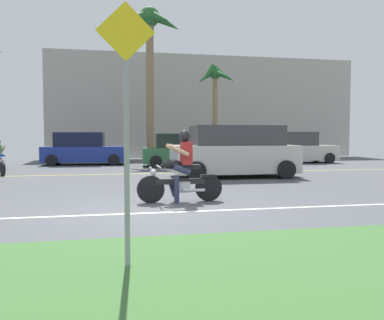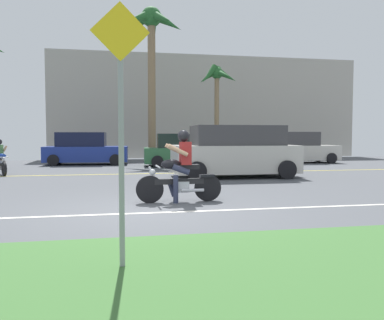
% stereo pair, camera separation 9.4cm
% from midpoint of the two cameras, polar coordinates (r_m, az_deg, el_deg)
% --- Properties ---
extents(ground, '(56.00, 30.00, 0.04)m').
position_cam_midpoint_polar(ground, '(11.09, -7.24, -4.41)').
color(ground, '#4C4F54').
extents(grass_median, '(56.00, 3.80, 0.06)m').
position_cam_midpoint_polar(grass_median, '(4.19, -0.24, -16.85)').
color(grass_median, '#3D6B33').
rests_on(grass_median, ground).
extents(lane_line_near, '(50.40, 0.12, 0.01)m').
position_cam_midpoint_polar(lane_line_near, '(7.98, -5.67, -7.28)').
color(lane_line_near, silver).
rests_on(lane_line_near, ground).
extents(lane_line_far, '(50.40, 0.12, 0.01)m').
position_cam_midpoint_polar(lane_line_far, '(16.06, -8.47, -1.91)').
color(lane_line_far, yellow).
rests_on(lane_line_far, ground).
extents(motorcyclist, '(1.92, 0.63, 1.60)m').
position_cam_midpoint_polar(motorcyclist, '(9.15, -1.39, -1.64)').
color(motorcyclist, black).
rests_on(motorcyclist, ground).
extents(suv_nearby, '(4.55, 2.29, 1.83)m').
position_cam_midpoint_polar(suv_nearby, '(14.78, 6.19, 1.11)').
color(suv_nearby, beige).
rests_on(suv_nearby, ground).
extents(parked_car_1, '(4.23, 2.07, 1.64)m').
position_cam_midpoint_polar(parked_car_1, '(21.71, -14.44, 1.40)').
color(parked_car_1, navy).
rests_on(parked_car_1, ground).
extents(parked_car_2, '(4.34, 2.02, 1.57)m').
position_cam_midpoint_polar(parked_car_2, '(20.02, -0.63, 1.26)').
color(parked_car_2, '#2D663D').
rests_on(parked_car_2, ground).
extents(parked_car_3, '(4.33, 2.01, 1.67)m').
position_cam_midpoint_polar(parked_car_3, '(23.17, 14.38, 1.55)').
color(parked_car_3, beige).
rests_on(parked_car_3, ground).
extents(palm_tree_0, '(2.45, 2.48, 5.55)m').
position_cam_midpoint_polar(palm_tree_0, '(24.22, 3.57, 10.64)').
color(palm_tree_0, '#846B4C').
rests_on(palm_tree_0, ground).
extents(palm_tree_1, '(3.56, 3.60, 8.65)m').
position_cam_midpoint_polar(palm_tree_1, '(24.02, -5.48, 16.87)').
color(palm_tree_1, '#846B4C').
rests_on(palm_tree_1, ground).
extents(motorcyclist_distant, '(0.82, 1.47, 1.35)m').
position_cam_midpoint_polar(motorcyclist_distant, '(17.18, -24.84, 0.05)').
color(motorcyclist_distant, black).
rests_on(motorcyclist_distant, ground).
extents(street_sign, '(0.62, 0.06, 2.89)m').
position_cam_midpoint_polar(street_sign, '(4.49, -9.20, 6.70)').
color(street_sign, gray).
rests_on(street_sign, ground).
extents(building_far, '(21.03, 4.00, 6.84)m').
position_cam_midpoint_polar(building_far, '(29.77, 1.74, 7.14)').
color(building_far, '#A8A399').
rests_on(building_far, ground).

